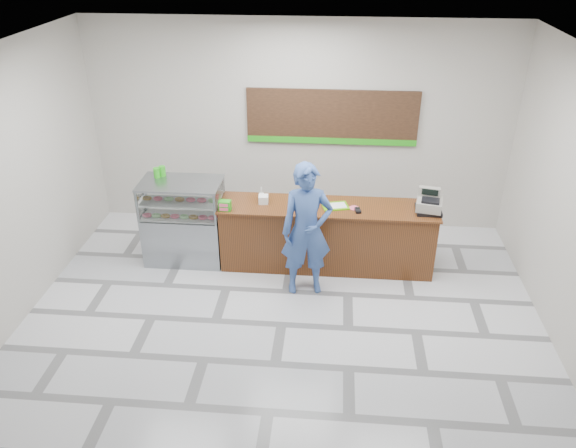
# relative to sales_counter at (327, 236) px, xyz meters

# --- Properties ---
(floor) EXTENTS (7.00, 7.00, 0.00)m
(floor) POSITION_rel_sales_counter_xyz_m (-0.55, -1.55, -0.52)
(floor) COLOR silver
(floor) RESTS_ON ground
(back_wall) EXTENTS (7.00, 0.00, 7.00)m
(back_wall) POSITION_rel_sales_counter_xyz_m (-0.55, 1.45, 1.23)
(back_wall) COLOR beige
(back_wall) RESTS_ON floor
(ceiling) EXTENTS (7.00, 7.00, 0.00)m
(ceiling) POSITION_rel_sales_counter_xyz_m (-0.55, -1.55, 2.98)
(ceiling) COLOR silver
(ceiling) RESTS_ON back_wall
(sales_counter) EXTENTS (3.26, 0.76, 1.03)m
(sales_counter) POSITION_rel_sales_counter_xyz_m (0.00, 0.00, 0.00)
(sales_counter) COLOR brown
(sales_counter) RESTS_ON floor
(display_case) EXTENTS (1.22, 0.72, 1.33)m
(display_case) POSITION_rel_sales_counter_xyz_m (-2.22, -0.00, 0.16)
(display_case) COLOR gray
(display_case) RESTS_ON floor
(menu_board) EXTENTS (2.80, 0.06, 0.90)m
(menu_board) POSITION_rel_sales_counter_xyz_m (-0.00, 1.41, 1.42)
(menu_board) COLOR black
(menu_board) RESTS_ON back_wall
(cash_register) EXTENTS (0.43, 0.44, 0.34)m
(cash_register) POSITION_rel_sales_counter_xyz_m (1.46, -0.05, 0.64)
(cash_register) COLOR black
(cash_register) RESTS_ON sales_counter
(card_terminal) EXTENTS (0.10, 0.16, 0.04)m
(card_terminal) POSITION_rel_sales_counter_xyz_m (0.44, -0.14, 0.53)
(card_terminal) COLOR black
(card_terminal) RESTS_ON sales_counter
(serving_tray) EXTENTS (0.44, 0.36, 0.02)m
(serving_tray) POSITION_rel_sales_counter_xyz_m (0.11, -0.01, 0.52)
(serving_tray) COLOR #57B208
(serving_tray) RESTS_ON sales_counter
(napkin_box) EXTENTS (0.15, 0.15, 0.12)m
(napkin_box) POSITION_rel_sales_counter_xyz_m (-0.97, 0.02, 0.57)
(napkin_box) COLOR white
(napkin_box) RESTS_ON sales_counter
(straw_cup) EXTENTS (0.07, 0.07, 0.11)m
(straw_cup) POSITION_rel_sales_counter_xyz_m (-1.01, 0.12, 0.57)
(straw_cup) COLOR silver
(straw_cup) RESTS_ON sales_counter
(promo_box) EXTENTS (0.18, 0.13, 0.15)m
(promo_box) POSITION_rel_sales_counter_xyz_m (-1.50, -0.27, 0.59)
(promo_box) COLOR green
(promo_box) RESTS_ON sales_counter
(donut_decal) EXTENTS (0.16, 0.16, 0.00)m
(donut_decal) POSITION_rel_sales_counter_xyz_m (0.39, -0.03, 0.52)
(donut_decal) COLOR #F95A7B
(donut_decal) RESTS_ON sales_counter
(green_cup_left) EXTENTS (0.10, 0.10, 0.15)m
(green_cup_left) POSITION_rel_sales_counter_xyz_m (-2.61, 0.15, 0.89)
(green_cup_left) COLOR green
(green_cup_left) RESTS_ON display_case
(green_cup_right) EXTENTS (0.10, 0.10, 0.16)m
(green_cup_right) POSITION_rel_sales_counter_xyz_m (-2.54, 0.21, 0.89)
(green_cup_right) COLOR green
(green_cup_right) RESTS_ON display_case
(customer) EXTENTS (0.79, 0.59, 1.96)m
(customer) POSITION_rel_sales_counter_xyz_m (-0.28, -0.68, 0.47)
(customer) COLOR #38589D
(customer) RESTS_ON floor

